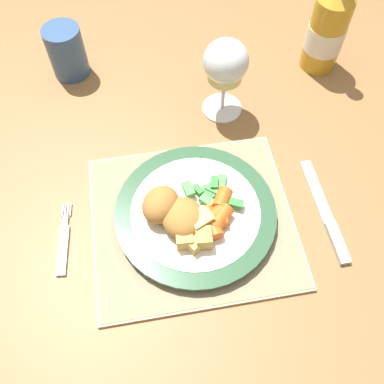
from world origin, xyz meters
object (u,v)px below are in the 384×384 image
Objects in this scene: dining_table at (181,180)px; drinking_cup at (66,51)px; bottle at (328,26)px; table_knife at (328,219)px; fork at (64,244)px; wine_glass at (226,65)px; dinner_plate at (195,213)px.

drinking_cup is at bearing 126.58° from dining_table.
bottle reaches higher than drinking_cup.
drinking_cup is (-0.39, 0.40, 0.05)m from table_knife.
wine_glass reaches higher than fork.
bottle reaches higher than dining_table.
bottle is (0.30, 0.31, 0.07)m from dinner_plate.
dining_table is 0.39m from bottle.
bottle is at bearing 74.34° from table_knife.
fork is at bearing -145.69° from dining_table.
dinner_plate is at bearing 169.71° from table_knife.
table_knife is 0.30m from wine_glass.
dining_table is at bearing -53.42° from drinking_cup.
fork is at bearing -177.12° from dinner_plate.
table_knife is at bearing -3.74° from fork.
dinner_plate is 0.25m from wine_glass.
table_knife is at bearing -65.64° from wine_glass.
drinking_cup is at bearing 151.77° from wine_glass.
dining_table is 5.46× the size of bottle.
dinner_plate is at bearing -87.57° from dining_table.
wine_glass is (-0.12, 0.26, 0.10)m from table_knife.
bottle reaches higher than wine_glass.
table_knife is (0.41, -0.03, 0.00)m from fork.
dining_table is 0.23m from wine_glass.
drinking_cup is at bearing 172.97° from bottle.
drinking_cup is (-0.27, 0.15, -0.05)m from wine_glass.
dining_table is 9.33× the size of wine_glass.
table_knife is at bearing -10.29° from dinner_plate.
table_knife is (0.21, -0.04, -0.01)m from dinner_plate.
bottle is 2.60× the size of drinking_cup.
wine_glass is at bearing 114.36° from table_knife.
fork is at bearing -148.05° from bottle.
dining_table is at bearing 142.15° from table_knife.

